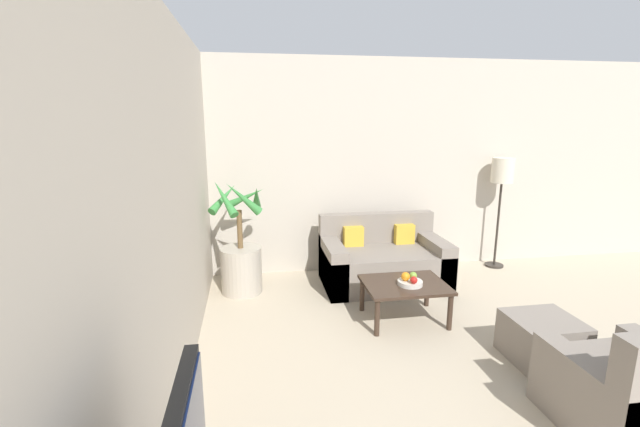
% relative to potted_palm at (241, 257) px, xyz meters
% --- Properties ---
extents(wall_back, '(8.04, 0.06, 2.70)m').
position_rel_potted_palm_xyz_m(wall_back, '(2.84, 0.60, 0.94)').
color(wall_back, '#BCB2A3').
rests_on(wall_back, ground_plane).
extents(wall_left, '(0.06, 7.73, 2.70)m').
position_rel_potted_palm_xyz_m(wall_left, '(-0.41, -2.49, 0.94)').
color(wall_left, '#BCB2A3').
rests_on(wall_left, ground_plane).
extents(potted_palm, '(0.66, 0.65, 1.33)m').
position_rel_potted_palm_xyz_m(potted_palm, '(0.00, 0.00, 0.00)').
color(potted_palm, '#ADA393').
rests_on(potted_palm, ground_plane).
extents(sofa_loveseat, '(1.44, 0.86, 0.81)m').
position_rel_potted_palm_xyz_m(sofa_loveseat, '(1.67, -0.03, -0.13)').
color(sofa_loveseat, gray).
rests_on(sofa_loveseat, ground_plane).
extents(floor_lamp, '(0.28, 0.28, 1.46)m').
position_rel_potted_palm_xyz_m(floor_lamp, '(3.36, 0.34, 0.80)').
color(floor_lamp, '#2D2823').
rests_on(floor_lamp, ground_plane).
extents(coffee_table, '(0.80, 0.63, 0.38)m').
position_rel_potted_palm_xyz_m(coffee_table, '(1.60, -0.97, -0.08)').
color(coffee_table, '#38281E').
rests_on(coffee_table, ground_plane).
extents(fruit_bowl, '(0.24, 0.24, 0.04)m').
position_rel_potted_palm_xyz_m(fruit_bowl, '(1.63, -1.02, -0.01)').
color(fruit_bowl, beige).
rests_on(fruit_bowl, coffee_table).
extents(apple_red, '(0.07, 0.07, 0.07)m').
position_rel_potted_palm_xyz_m(apple_red, '(1.64, -1.10, 0.05)').
color(apple_red, red).
rests_on(apple_red, fruit_bowl).
extents(apple_green, '(0.07, 0.07, 0.07)m').
position_rel_potted_palm_xyz_m(apple_green, '(1.67, -0.99, 0.05)').
color(apple_green, olive).
rests_on(apple_green, fruit_bowl).
extents(orange_fruit, '(0.09, 0.09, 0.09)m').
position_rel_potted_palm_xyz_m(orange_fruit, '(1.58, -1.01, 0.06)').
color(orange_fruit, orange).
rests_on(orange_fruit, fruit_bowl).
extents(armchair, '(0.82, 0.78, 0.83)m').
position_rel_potted_palm_xyz_m(armchair, '(2.46, -2.69, -0.14)').
color(armchair, gray).
rests_on(armchair, ground_plane).
extents(ottoman, '(0.54, 0.51, 0.37)m').
position_rel_potted_palm_xyz_m(ottoman, '(2.47, -1.84, -0.23)').
color(ottoman, gray).
rests_on(ottoman, ground_plane).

